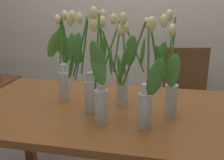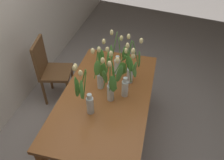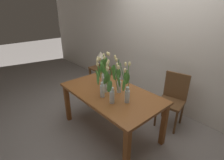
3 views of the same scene
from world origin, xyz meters
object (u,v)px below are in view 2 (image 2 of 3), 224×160
object	(u,v)px
tulip_vase_2	(101,71)
tulip_vase_0	(125,78)
tulip_vase_4	(111,85)
tulip_vase_3	(85,96)
dining_table	(106,100)
dining_chair	(50,68)
tulip_vase_5	(131,67)
tulip_vase_1	(117,61)

from	to	relation	value
tulip_vase_2	tulip_vase_0	bearing A→B (deg)	-101.41
tulip_vase_4	tulip_vase_3	bearing A→B (deg)	136.48
dining_table	dining_chair	world-z (taller)	dining_chair
tulip_vase_5	tulip_vase_0	bearing A→B (deg)	176.53
tulip_vase_0	tulip_vase_5	bearing A→B (deg)	-3.47
dining_table	dining_chair	bearing A→B (deg)	60.26
tulip_vase_1	dining_chair	xyz separation A→B (m)	(0.17, 0.97, -0.39)
tulip_vase_4	dining_chair	size ratio (longest dim) A/B	0.60
tulip_vase_5	tulip_vase_2	bearing A→B (deg)	120.31
tulip_vase_3	tulip_vase_5	xyz separation A→B (m)	(0.54, -0.31, -0.00)
tulip_vase_2	dining_chair	distance (m)	1.07
tulip_vase_1	tulip_vase_3	distance (m)	0.67
dining_table	tulip_vase_5	xyz separation A→B (m)	(0.25, -0.20, 0.30)
tulip_vase_0	tulip_vase_1	size ratio (longest dim) A/B	1.04
tulip_vase_4	tulip_vase_5	distance (m)	0.36
tulip_vase_2	dining_chair	size ratio (longest dim) A/B	0.60
tulip_vase_0	tulip_vase_5	size ratio (longest dim) A/B	1.05
tulip_vase_3	tulip_vase_4	xyz separation A→B (m)	(0.20, -0.19, 0.00)
dining_table	tulip_vase_1	bearing A→B (deg)	-5.00
dining_table	tulip_vase_0	size ratio (longest dim) A/B	2.75
tulip_vase_3	tulip_vase_5	size ratio (longest dim) A/B	0.98
tulip_vase_5	dining_chair	distance (m)	1.25
tulip_vase_0	tulip_vase_3	bearing A→B (deg)	137.35
dining_table	tulip_vase_2	size ratio (longest dim) A/B	2.87
tulip_vase_2	tulip_vase_5	size ratio (longest dim) A/B	1.00
tulip_vase_0	tulip_vase_4	distance (m)	0.17
tulip_vase_1	dining_chair	world-z (taller)	tulip_vase_1
tulip_vase_2	tulip_vase_3	distance (m)	0.38
tulip_vase_4	tulip_vase_0	bearing A→B (deg)	-41.27
tulip_vase_1	tulip_vase_5	world-z (taller)	tulip_vase_1
tulip_vase_3	tulip_vase_4	distance (m)	0.27
tulip_vase_2	tulip_vase_5	world-z (taller)	same
tulip_vase_1	tulip_vase_3	size ratio (longest dim) A/B	1.03
tulip_vase_1	dining_chair	bearing A→B (deg)	79.99
tulip_vase_2	dining_table	bearing A→B (deg)	-140.08
tulip_vase_1	dining_chair	size ratio (longest dim) A/B	0.60
tulip_vase_4	tulip_vase_5	world-z (taller)	tulip_vase_4
dining_table	tulip_vase_5	bearing A→B (deg)	-38.38
tulip_vase_3	tulip_vase_0	bearing A→B (deg)	-42.65
tulip_vase_5	tulip_vase_3	bearing A→B (deg)	149.86
tulip_vase_1	tulip_vase_2	world-z (taller)	tulip_vase_1
tulip_vase_0	tulip_vase_3	distance (m)	0.44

